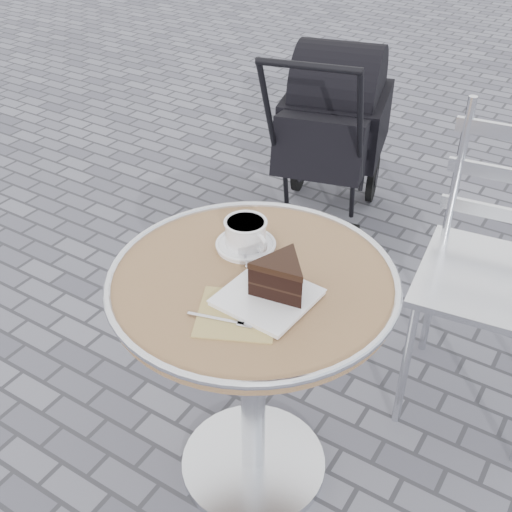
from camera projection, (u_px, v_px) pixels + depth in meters
The scene contains 6 objects.
ground at pixel (253, 466), 1.98m from camera, with size 80.00×80.00×0.00m, color slate.
cafe_table at pixel (253, 329), 1.65m from camera, with size 0.72×0.72×0.74m.
cappuccino_set at pixel (246, 236), 1.65m from camera, with size 0.16×0.17×0.08m.
cake_plate_set at pixel (277, 282), 1.47m from camera, with size 0.27×0.32×0.11m.
bistro_chair at pixel (508, 236), 1.93m from camera, with size 0.49×0.49×0.99m.
baby_stroller at pixel (331, 136), 2.94m from camera, with size 0.62×0.98×0.94m.
Camera 1 is at (0.67, -1.04, 1.68)m, focal length 45.00 mm.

